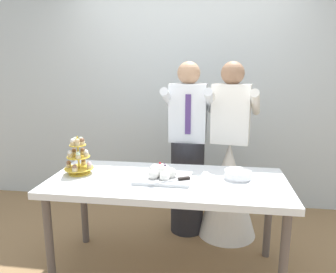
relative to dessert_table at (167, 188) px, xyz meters
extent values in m
plane|color=olive|center=(0.00, 0.00, -0.70)|extent=(8.00, 8.00, 0.00)
cube|color=silver|center=(0.00, 1.43, 0.75)|extent=(5.20, 0.10, 2.90)
cube|color=silver|center=(0.00, 0.00, 0.05)|extent=(1.80, 0.80, 0.05)
cylinder|color=#564C47|center=(-0.82, -0.32, -0.34)|extent=(0.06, 0.06, 0.72)
cylinder|color=#564C47|center=(0.82, -0.32, -0.34)|extent=(0.06, 0.06, 0.72)
cylinder|color=#564C47|center=(-0.82, 0.32, -0.34)|extent=(0.06, 0.06, 0.72)
cylinder|color=#564C47|center=(0.82, 0.32, -0.34)|extent=(0.06, 0.06, 0.72)
cylinder|color=gold|center=(-0.71, 0.03, 0.08)|extent=(0.17, 0.17, 0.01)
cylinder|color=gold|center=(-0.71, 0.03, 0.23)|extent=(0.01, 0.01, 0.31)
cylinder|color=gold|center=(-0.71, 0.03, 0.12)|extent=(0.23, 0.23, 0.01)
cylinder|color=#D1B784|center=(-0.63, 0.03, 0.14)|extent=(0.04, 0.04, 0.03)
sphere|color=#EAB7C6|center=(-0.63, 0.03, 0.16)|extent=(0.04, 0.04, 0.04)
cylinder|color=#D1B784|center=(-0.71, 0.12, 0.14)|extent=(0.04, 0.04, 0.03)
sphere|color=brown|center=(-0.71, 0.12, 0.16)|extent=(0.04, 0.04, 0.04)
cylinder|color=#D1B784|center=(-0.80, 0.03, 0.14)|extent=(0.04, 0.04, 0.03)
sphere|color=brown|center=(-0.80, 0.03, 0.16)|extent=(0.04, 0.04, 0.04)
cylinder|color=#D1B784|center=(-0.71, -0.06, 0.14)|extent=(0.04, 0.04, 0.03)
sphere|color=brown|center=(-0.71, -0.06, 0.16)|extent=(0.04, 0.04, 0.04)
cylinder|color=gold|center=(-0.71, 0.03, 0.21)|extent=(0.18, 0.18, 0.01)
cylinder|color=#D1B784|center=(-0.65, 0.04, 0.23)|extent=(0.04, 0.04, 0.03)
sphere|color=white|center=(-0.65, 0.04, 0.25)|extent=(0.04, 0.04, 0.04)
cylinder|color=#D1B784|center=(-0.70, 0.09, 0.23)|extent=(0.04, 0.04, 0.03)
sphere|color=brown|center=(-0.70, 0.09, 0.25)|extent=(0.04, 0.04, 0.04)
cylinder|color=#D1B784|center=(-0.77, 0.07, 0.23)|extent=(0.04, 0.04, 0.03)
sphere|color=brown|center=(-0.77, 0.07, 0.25)|extent=(0.04, 0.04, 0.04)
cylinder|color=#D1B784|center=(-0.77, 0.00, 0.23)|extent=(0.04, 0.04, 0.03)
sphere|color=white|center=(-0.77, 0.00, 0.25)|extent=(0.04, 0.04, 0.04)
cylinder|color=#D1B784|center=(-0.69, -0.03, 0.23)|extent=(0.04, 0.04, 0.03)
sphere|color=beige|center=(-0.69, -0.03, 0.25)|extent=(0.04, 0.04, 0.04)
cylinder|color=gold|center=(-0.71, 0.03, 0.31)|extent=(0.13, 0.13, 0.01)
cylinder|color=#D1B784|center=(-0.68, 0.03, 0.33)|extent=(0.04, 0.04, 0.03)
sphere|color=brown|center=(-0.68, 0.03, 0.35)|extent=(0.04, 0.04, 0.04)
cylinder|color=#D1B784|center=(-0.70, 0.07, 0.33)|extent=(0.04, 0.04, 0.03)
sphere|color=beige|center=(-0.70, 0.07, 0.35)|extent=(0.04, 0.04, 0.04)
cylinder|color=#D1B784|center=(-0.74, 0.05, 0.33)|extent=(0.04, 0.04, 0.03)
sphere|color=beige|center=(-0.74, 0.05, 0.35)|extent=(0.04, 0.04, 0.04)
cylinder|color=#D1B784|center=(-0.74, 0.01, 0.33)|extent=(0.04, 0.04, 0.03)
sphere|color=white|center=(-0.74, 0.01, 0.35)|extent=(0.04, 0.04, 0.04)
cylinder|color=#D1B784|center=(-0.70, 0.00, 0.33)|extent=(0.04, 0.04, 0.03)
sphere|color=#D6B27A|center=(-0.70, 0.00, 0.35)|extent=(0.04, 0.04, 0.04)
cube|color=silver|center=(-0.03, -0.01, 0.09)|extent=(0.42, 0.31, 0.02)
sphere|color=white|center=(0.03, -0.01, 0.13)|extent=(0.08, 0.08, 0.08)
sphere|color=white|center=(-0.02, 0.03, 0.13)|extent=(0.09, 0.09, 0.09)
sphere|color=white|center=(-0.10, 0.04, 0.13)|extent=(0.09, 0.09, 0.09)
sphere|color=white|center=(-0.09, -0.06, 0.13)|extent=(0.08, 0.08, 0.08)
sphere|color=white|center=(-0.01, -0.08, 0.12)|extent=(0.08, 0.08, 0.08)
sphere|color=white|center=(-0.03, -0.01, 0.14)|extent=(0.11, 0.11, 0.11)
sphere|color=#B21923|center=(-0.06, 0.04, 0.19)|extent=(0.02, 0.02, 0.02)
sphere|color=#2D1938|center=(-0.02, 0.00, 0.19)|extent=(0.02, 0.02, 0.02)
sphere|color=#2D1938|center=(-0.01, -0.03, 0.19)|extent=(0.02, 0.02, 0.02)
sphere|color=#2D1938|center=(-0.02, -0.03, 0.19)|extent=(0.02, 0.02, 0.02)
cube|color=silver|center=(0.00, -0.13, 0.10)|extent=(0.21, 0.13, 0.00)
cube|color=black|center=(0.13, -0.06, 0.11)|extent=(0.09, 0.06, 0.02)
cylinder|color=white|center=(0.53, 0.10, 0.08)|extent=(0.20, 0.20, 0.01)
cylinder|color=white|center=(0.54, 0.09, 0.09)|extent=(0.20, 0.20, 0.01)
cylinder|color=white|center=(0.53, 0.09, 0.10)|extent=(0.20, 0.20, 0.01)
cylinder|color=white|center=(0.53, 0.09, 0.11)|extent=(0.20, 0.20, 0.01)
cylinder|color=white|center=(0.53, 0.10, 0.12)|extent=(0.20, 0.20, 0.01)
cylinder|color=white|center=(0.53, 0.09, 0.13)|extent=(0.20, 0.20, 0.01)
cylinder|color=#232328|center=(0.10, 0.68, -0.24)|extent=(0.32, 0.32, 0.92)
cube|color=white|center=(0.10, 0.68, 0.49)|extent=(0.35, 0.22, 0.54)
sphere|color=tan|center=(0.10, 0.68, 0.85)|extent=(0.21, 0.21, 0.21)
cylinder|color=white|center=(-0.08, 0.69, 0.60)|extent=(0.11, 0.49, 0.28)
cylinder|color=white|center=(0.30, 0.67, 0.60)|extent=(0.11, 0.49, 0.28)
cube|color=#4C3372|center=(0.11, 0.57, 0.49)|extent=(0.05, 0.02, 0.36)
cone|color=white|center=(0.49, 0.67, -0.24)|extent=(0.56, 0.56, 0.92)
cube|color=white|center=(0.49, 0.67, 0.49)|extent=(0.37, 0.25, 0.54)
sphere|color=#997054|center=(0.49, 0.67, 0.85)|extent=(0.21, 0.21, 0.21)
cylinder|color=white|center=(0.32, 0.70, 0.60)|extent=(0.16, 0.49, 0.28)
cylinder|color=white|center=(0.70, 0.64, 0.60)|extent=(0.16, 0.49, 0.28)
camera|label=1|loc=(0.34, -2.29, 0.92)|focal=34.45mm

